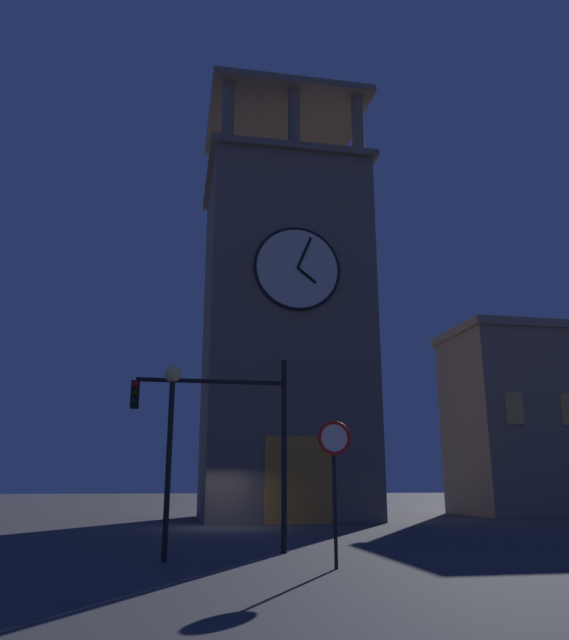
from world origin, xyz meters
name	(u,v)px	position (x,y,z in m)	size (l,w,h in m)	color
ground_plane	(224,528)	(0.00, 0.00, 0.00)	(200.00, 200.00, 0.00)	#424247
clocktower	(283,330)	(-3.57, -5.86, 10.25)	(9.23, 8.78, 25.95)	#75665B
traffic_signal_near	(232,422)	(0.76, 10.14, 3.44)	(4.32, 0.41, 5.22)	black
street_lamp	(171,420)	(2.42, 11.53, 3.33)	(0.44, 0.44, 4.73)	black
no_horn_sign	(334,451)	(-1.27, 13.48, 2.51)	(0.78, 0.14, 3.19)	black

